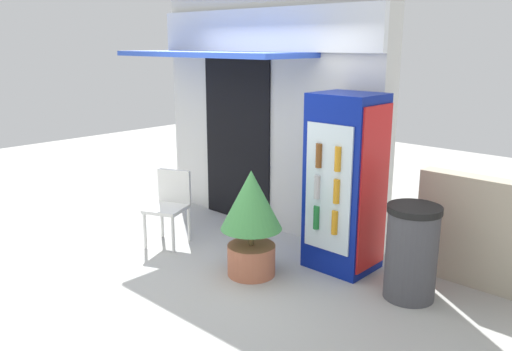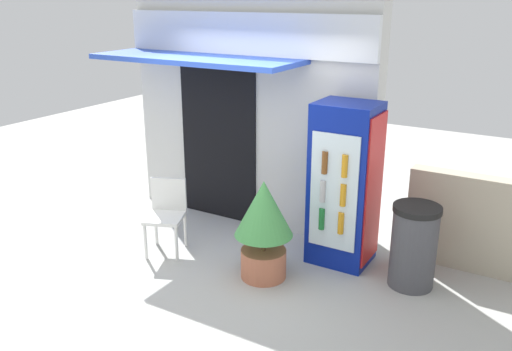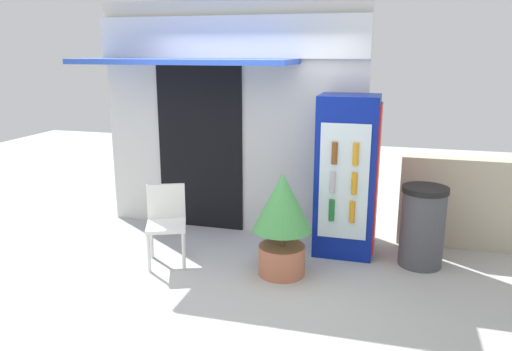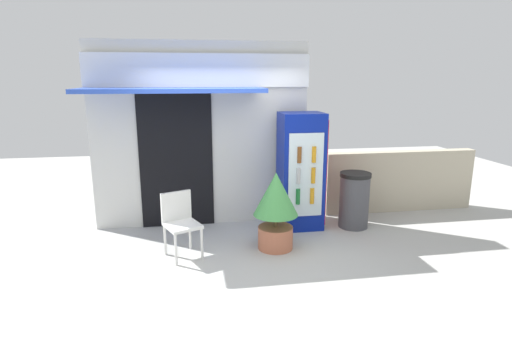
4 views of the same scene
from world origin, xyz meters
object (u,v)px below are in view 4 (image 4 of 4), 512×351
(potted_plant_near_shop, at_px, (276,205))
(plastic_chair, at_px, (180,220))
(drink_cooler, at_px, (301,171))
(trash_bin, at_px, (354,200))

(potted_plant_near_shop, bearing_deg, plastic_chair, -179.66)
(drink_cooler, xyz_separation_m, potted_plant_near_shop, (-0.57, -0.79, -0.28))
(drink_cooler, height_order, trash_bin, drink_cooler)
(plastic_chair, height_order, potted_plant_near_shop, potted_plant_near_shop)
(drink_cooler, relative_size, trash_bin, 2.05)
(plastic_chair, distance_m, potted_plant_near_shop, 1.31)
(potted_plant_near_shop, xyz_separation_m, trash_bin, (1.41, 0.63, -0.19))
(drink_cooler, height_order, potted_plant_near_shop, drink_cooler)
(potted_plant_near_shop, relative_size, trash_bin, 1.23)
(trash_bin, bearing_deg, plastic_chair, -166.69)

